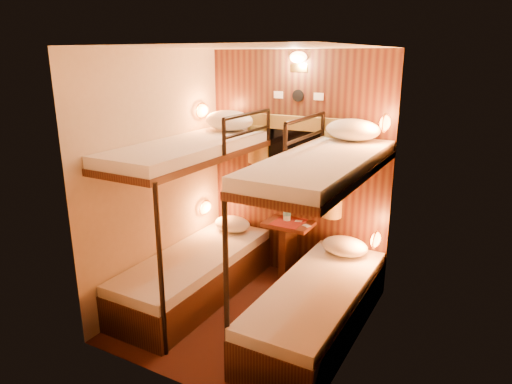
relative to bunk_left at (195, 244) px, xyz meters
The scene contains 22 objects.
floor 0.86m from the bunk_left, ahead, with size 2.10×2.10×0.00m, color #34180E.
ceiling 1.95m from the bunk_left, ahead, with size 2.10×2.10×0.00m, color silver.
wall_back 1.34m from the bunk_left, 56.56° to the left, with size 2.40×2.40×0.00m, color #C6B293.
wall_front 1.44m from the bunk_left, 59.93° to the right, with size 2.40×2.40×0.00m, color #C6B293.
wall_left 0.74m from the bunk_left, 168.93° to the right, with size 2.40×2.40×0.00m, color #C6B293.
wall_right 1.77m from the bunk_left, ahead, with size 2.40×2.40×0.00m, color #C6B293.
back_panel 1.33m from the bunk_left, 56.16° to the left, with size 2.00×0.03×2.40m, color black.
bunk_left is the anchor object (origin of this frame).
bunk_right 1.30m from the bunk_left, ahead, with size 0.72×1.90×1.82m.
window 1.30m from the bunk_left, 55.30° to the left, with size 1.00×0.12×0.79m.
curtains 1.32m from the bunk_left, 54.32° to the left, with size 1.10×0.22×1.00m.
back_fixtures 2.03m from the bunk_left, 55.16° to the left, with size 0.54×0.09×0.48m.
reading_lamps 1.13m from the bunk_left, 44.25° to the left, with size 2.00×0.20×1.25m.
table 1.02m from the bunk_left, 50.33° to the left, with size 0.50×0.34×0.66m.
bottle_left 1.03m from the bunk_left, 53.86° to the left, with size 0.06×0.06×0.22m.
bottle_right 1.05m from the bunk_left, 53.26° to the left, with size 0.08×0.08×0.26m.
sachet_a 1.16m from the bunk_left, 42.06° to the left, with size 0.08×0.06×0.01m, color silver.
sachet_b 1.13m from the bunk_left, 49.53° to the left, with size 0.08×0.06×0.01m, color silver.
pillow_lower_left 0.70m from the bunk_left, 90.18° to the left, with size 0.42×0.30×0.17m, color silver.
pillow_lower_right 1.47m from the bunk_left, 28.29° to the left, with size 0.45×0.32×0.18m, color silver.
pillow_upper_left 1.32m from the bunk_left, 90.19° to the left, with size 0.53×0.38×0.21m, color silver.
pillow_upper_right 1.87m from the bunk_left, 29.33° to the left, with size 0.50×0.36×0.20m, color silver.
Camera 1 is at (1.89, -3.26, 2.33)m, focal length 32.00 mm.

